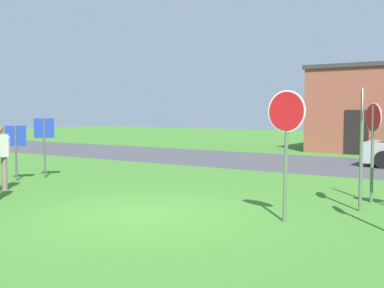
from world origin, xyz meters
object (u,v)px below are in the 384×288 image
object	(u,v)px
info_panel_leftmost	(44,137)
stop_sign_far_back	(286,132)
stop_sign_leaning_left	(362,129)
person_on_left	(0,154)
info_panel_middle	(16,143)
stop_sign_tallest	(373,136)

from	to	relation	value
info_panel_leftmost	stop_sign_far_back	bearing A→B (deg)	-9.77
stop_sign_leaning_left	person_on_left	world-z (taller)	stop_sign_leaning_left
stop_sign_leaning_left	person_on_left	distance (m)	8.79
stop_sign_leaning_left	info_panel_middle	xyz separation A→B (m)	(-9.60, -1.10, -0.58)
stop_sign_far_back	info_panel_middle	bearing A→B (deg)	176.20
info_panel_leftmost	info_panel_middle	bearing A→B (deg)	-103.15
stop_sign_leaning_left	person_on_left	bearing A→B (deg)	-163.51
info_panel_leftmost	stop_sign_leaning_left	bearing A→B (deg)	1.38
stop_sign_leaning_left	info_panel_leftmost	bearing A→B (deg)	-178.62
stop_sign_tallest	stop_sign_far_back	world-z (taller)	stop_sign_far_back
stop_sign_leaning_left	stop_sign_far_back	size ratio (longest dim) A/B	1.04
stop_sign_tallest	info_panel_middle	bearing A→B (deg)	-167.05
stop_sign_tallest	person_on_left	bearing A→B (deg)	-156.83
stop_sign_far_back	person_on_left	distance (m)	7.51
stop_sign_leaning_left	info_panel_leftmost	distance (m)	9.41
stop_sign_leaning_left	info_panel_leftmost	xyz separation A→B (m)	(-9.40, -0.23, -0.43)
stop_sign_tallest	info_panel_middle	size ratio (longest dim) A/B	1.38
stop_sign_tallest	info_panel_middle	distance (m)	9.84
stop_sign_leaning_left	person_on_left	xyz separation A→B (m)	(-8.40, -2.49, -0.74)
person_on_left	stop_sign_tallest	bearing A→B (deg)	23.17
stop_sign_tallest	info_panel_leftmost	size ratio (longest dim) A/B	1.23
person_on_left	info_panel_leftmost	world-z (taller)	info_panel_leftmost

